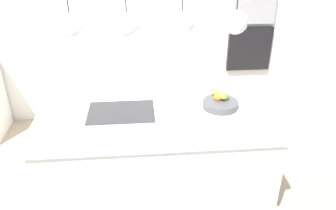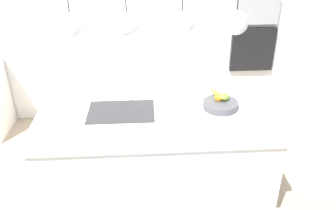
{
  "view_description": "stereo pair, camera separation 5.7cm",
  "coord_description": "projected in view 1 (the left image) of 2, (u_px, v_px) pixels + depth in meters",
  "views": [
    {
      "loc": [
        -0.12,
        -2.54,
        2.36
      ],
      "look_at": [
        0.1,
        0.0,
        0.99
      ],
      "focal_mm": 36.62,
      "sensor_mm": 36.0,
      "label": 1
    },
    {
      "loc": [
        -0.07,
        -2.55,
        2.36
      ],
      "look_at": [
        0.1,
        0.0,
        0.99
      ],
      "focal_mm": 36.62,
      "sensor_mm": 36.0,
      "label": 2
    }
  ],
  "objects": [
    {
      "name": "pendant_light_right",
      "position": [
        236.0,
        22.0,
        2.61
      ],
      "size": [
        0.19,
        0.19,
        0.79
      ],
      "color": "silver"
    },
    {
      "name": "fruit_bowl",
      "position": [
        220.0,
        103.0,
        2.95
      ],
      "size": [
        0.31,
        0.31,
        0.14
      ],
      "color": "#4C4C51",
      "rests_on": "kitchen_island"
    },
    {
      "name": "pendant_light_center_left",
      "position": [
        127.0,
        24.0,
        2.55
      ],
      "size": [
        0.19,
        0.19,
        0.79
      ],
      "color": "silver"
    },
    {
      "name": "floor",
      "position": [
        158.0,
        195.0,
        3.36
      ],
      "size": [
        6.6,
        6.6,
        0.0
      ],
      "primitive_type": "plane",
      "color": "tan",
      "rests_on": "ground"
    },
    {
      "name": "microwave",
      "position": [
        254.0,
        9.0,
        4.17
      ],
      "size": [
        0.54,
        0.08,
        0.34
      ],
      "primitive_type": "cube",
      "color": "#9E9EA3",
      "rests_on": "back_wall"
    },
    {
      "name": "pendant_light_center_right",
      "position": [
        182.0,
        23.0,
        2.58
      ],
      "size": [
        0.19,
        0.19,
        0.79
      ],
      "color": "silver"
    },
    {
      "name": "faucet",
      "position": [
        121.0,
        86.0,
        3.01
      ],
      "size": [
        0.02,
        0.17,
        0.22
      ],
      "color": "silver",
      "rests_on": "kitchen_island"
    },
    {
      "name": "back_wall",
      "position": [
        148.0,
        20.0,
        4.19
      ],
      "size": [
        6.0,
        0.1,
        2.6
      ],
      "primitive_type": "cube",
      "color": "white",
      "rests_on": "ground"
    },
    {
      "name": "kitchen_island",
      "position": [
        157.0,
        155.0,
        3.13
      ],
      "size": [
        2.0,
        1.05,
        0.94
      ],
      "color": "white",
      "rests_on": "ground"
    },
    {
      "name": "sink_basin",
      "position": [
        121.0,
        113.0,
        2.89
      ],
      "size": [
        0.56,
        0.4,
        0.02
      ],
      "primitive_type": "cube",
      "color": "#2D2D30",
      "rests_on": "kitchen_island"
    },
    {
      "name": "oven",
      "position": [
        249.0,
        49.0,
        4.41
      ],
      "size": [
        0.56,
        0.08,
        0.56
      ],
      "primitive_type": "cube",
      "color": "black",
      "rests_on": "back_wall"
    },
    {
      "name": "pendant_light_left",
      "position": [
        71.0,
        26.0,
        2.51
      ],
      "size": [
        0.19,
        0.19,
        0.79
      ],
      "color": "silver"
    }
  ]
}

